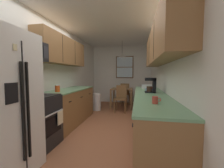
# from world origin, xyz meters

# --- Properties ---
(ground_plane) EXTENTS (12.00, 12.00, 0.00)m
(ground_plane) POSITION_xyz_m (0.00, 1.00, 0.00)
(ground_plane) COLOR #995B3D
(wall_left) EXTENTS (0.10, 9.00, 2.55)m
(wall_left) POSITION_xyz_m (-1.35, 1.00, 1.27)
(wall_left) COLOR white
(wall_left) RESTS_ON ground
(wall_right) EXTENTS (0.10, 9.00, 2.55)m
(wall_right) POSITION_xyz_m (1.35, 1.00, 1.27)
(wall_right) COLOR white
(wall_right) RESTS_ON ground
(wall_back) EXTENTS (4.40, 0.10, 2.55)m
(wall_back) POSITION_xyz_m (0.00, 3.65, 1.27)
(wall_back) COLOR white
(wall_back) RESTS_ON ground
(ceiling_slab) EXTENTS (4.40, 9.00, 0.08)m
(ceiling_slab) POSITION_xyz_m (0.00, 1.00, 2.59)
(ceiling_slab) COLOR white
(stove_range) EXTENTS (0.66, 0.65, 1.10)m
(stove_range) POSITION_xyz_m (-0.99, -0.62, 0.47)
(stove_range) COLOR black
(stove_range) RESTS_ON ground
(microwave_over_range) EXTENTS (0.39, 0.59, 0.34)m
(microwave_over_range) POSITION_xyz_m (-1.11, -0.62, 1.69)
(microwave_over_range) COLOR black
(counter_left) EXTENTS (0.64, 1.90, 0.90)m
(counter_left) POSITION_xyz_m (-1.00, 0.66, 0.45)
(counter_left) COLOR olive
(counter_left) RESTS_ON ground
(upper_cabinets_left) EXTENTS (0.33, 1.98, 0.68)m
(upper_cabinets_left) POSITION_xyz_m (-1.14, 0.61, 1.88)
(upper_cabinets_left) COLOR olive
(counter_right) EXTENTS (0.64, 3.18, 0.90)m
(counter_right) POSITION_xyz_m (1.00, 0.12, 0.45)
(counter_right) COLOR olive
(counter_right) RESTS_ON ground
(upper_cabinets_right) EXTENTS (0.33, 2.86, 0.66)m
(upper_cabinets_right) POSITION_xyz_m (1.14, 0.07, 1.83)
(upper_cabinets_right) COLOR olive
(dining_table) EXTENTS (0.80, 0.75, 0.74)m
(dining_table) POSITION_xyz_m (0.14, 2.62, 0.61)
(dining_table) COLOR brown
(dining_table) RESTS_ON ground
(dining_chair_near) EXTENTS (0.42, 0.42, 0.90)m
(dining_chair_near) POSITION_xyz_m (0.17, 2.03, 0.50)
(dining_chair_near) COLOR brown
(dining_chair_near) RESTS_ON ground
(dining_chair_far) EXTENTS (0.42, 0.42, 0.90)m
(dining_chair_far) POSITION_xyz_m (0.22, 3.20, 0.50)
(dining_chair_far) COLOR brown
(dining_chair_far) RESTS_ON ground
(pendant_light) EXTENTS (0.31, 0.31, 0.61)m
(pendant_light) POSITION_xyz_m (0.14, 2.62, 1.99)
(pendant_light) COLOR black
(back_window) EXTENTS (0.78, 0.05, 0.98)m
(back_window) POSITION_xyz_m (0.15, 3.58, 1.60)
(back_window) COLOR brown
(trash_bin) EXTENTS (0.30, 0.30, 0.60)m
(trash_bin) POSITION_xyz_m (-0.70, 2.05, 0.30)
(trash_bin) COLOR white
(trash_bin) RESTS_ON ground
(storage_canister) EXTENTS (0.11, 0.11, 0.16)m
(storage_canister) POSITION_xyz_m (-1.00, 0.06, 0.98)
(storage_canister) COLOR #D84C19
(storage_canister) RESTS_ON counter_left
(dish_towel) EXTENTS (0.02, 0.16, 0.24)m
(dish_towel) POSITION_xyz_m (-0.64, -0.46, 0.50)
(dish_towel) COLOR beige
(coffee_maker) EXTENTS (0.22, 0.18, 0.31)m
(coffee_maker) POSITION_xyz_m (1.03, 0.31, 1.06)
(coffee_maker) COLOR black
(coffee_maker) RESTS_ON counter_right
(mug_by_coffeemaker) EXTENTS (0.11, 0.08, 0.10)m
(mug_by_coffeemaker) POSITION_xyz_m (0.97, -0.84, 0.95)
(mug_by_coffeemaker) COLOR #BF3F33
(mug_by_coffeemaker) RESTS_ON counter_right
(fruit_bowl) EXTENTS (0.23, 0.23, 0.09)m
(fruit_bowl) POSITION_xyz_m (1.03, 0.62, 0.94)
(fruit_bowl) COLOR #597F9E
(fruit_bowl) RESTS_ON counter_right
(dish_rack) EXTENTS (0.28, 0.34, 0.10)m
(dish_rack) POSITION_xyz_m (0.99, 1.22, 0.95)
(dish_rack) COLOR silver
(dish_rack) RESTS_ON counter_right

